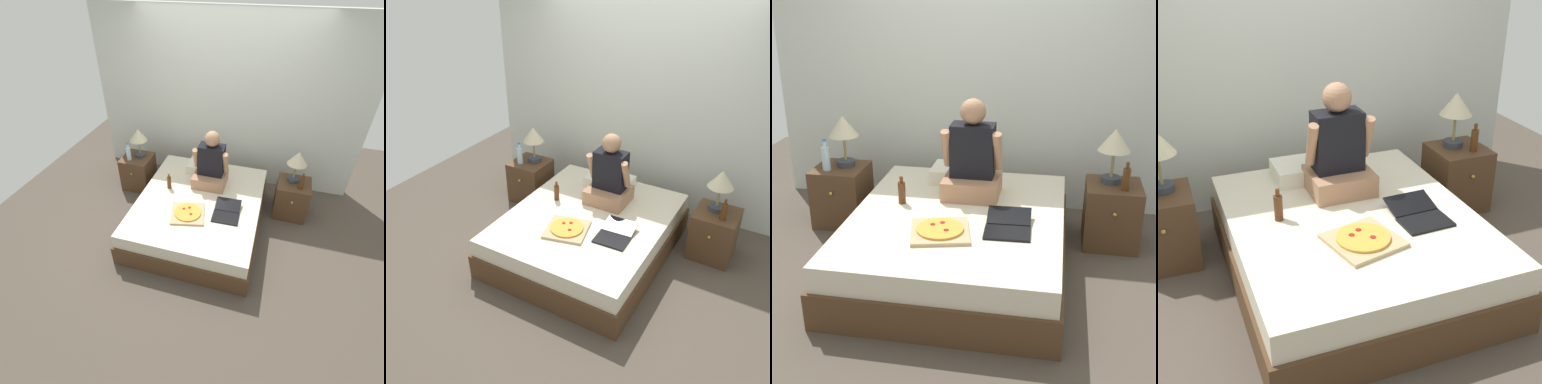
% 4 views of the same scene
% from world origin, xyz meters
% --- Properties ---
extents(ground_plane, '(5.99, 5.99, 0.00)m').
position_xyz_m(ground_plane, '(0.00, 0.00, 0.00)').
color(ground_plane, '#4C4238').
extents(wall_back, '(3.99, 0.12, 2.50)m').
position_xyz_m(wall_back, '(0.00, 1.33, 1.25)').
color(wall_back, silver).
rests_on(wall_back, ground).
extents(bed, '(1.61, 1.93, 0.45)m').
position_xyz_m(bed, '(0.00, 0.00, 0.22)').
color(bed, '#4C331E').
rests_on(bed, ground).
extents(nightstand_left, '(0.44, 0.47, 0.53)m').
position_xyz_m(nightstand_left, '(-1.17, 0.61, 0.26)').
color(nightstand_left, '#4C331E').
rests_on(nightstand_left, ground).
extents(lamp_on_left_nightstand, '(0.26, 0.26, 0.45)m').
position_xyz_m(lamp_on_left_nightstand, '(-1.13, 0.66, 0.85)').
color(lamp_on_left_nightstand, '#333842').
rests_on(lamp_on_left_nightstand, nightstand_left).
extents(water_bottle, '(0.07, 0.07, 0.28)m').
position_xyz_m(water_bottle, '(-1.25, 0.52, 0.64)').
color(water_bottle, silver).
rests_on(water_bottle, nightstand_left).
extents(nightstand_right, '(0.44, 0.47, 0.53)m').
position_xyz_m(nightstand_right, '(1.17, 0.61, 0.26)').
color(nightstand_right, '#4C331E').
rests_on(nightstand_right, ground).
extents(lamp_on_right_nightstand, '(0.26, 0.26, 0.45)m').
position_xyz_m(lamp_on_right_nightstand, '(1.14, 0.66, 0.85)').
color(lamp_on_right_nightstand, '#333842').
rests_on(lamp_on_right_nightstand, nightstand_right).
extents(beer_bottle, '(0.06, 0.06, 0.23)m').
position_xyz_m(beer_bottle, '(1.24, 0.51, 0.62)').
color(beer_bottle, '#512D14').
rests_on(beer_bottle, nightstand_right).
extents(pillow, '(0.52, 0.34, 0.12)m').
position_xyz_m(pillow, '(-0.09, 0.69, 0.51)').
color(pillow, silver).
rests_on(pillow, bed).
extents(person_seated, '(0.47, 0.40, 0.78)m').
position_xyz_m(person_seated, '(0.05, 0.39, 0.74)').
color(person_seated, '#A37556').
rests_on(person_seated, bed).
extents(laptop, '(0.33, 0.43, 0.07)m').
position_xyz_m(laptop, '(0.40, -0.19, 0.47)').
color(laptop, black).
rests_on(laptop, bed).
extents(pizza_box, '(0.48, 0.48, 0.05)m').
position_xyz_m(pizza_box, '(-0.06, -0.33, 0.47)').
color(pizza_box, tan).
rests_on(pizza_box, bed).
extents(beer_bottle_on_bed, '(0.06, 0.06, 0.22)m').
position_xyz_m(beer_bottle_on_bed, '(-0.46, 0.12, 0.54)').
color(beer_bottle_on_bed, '#4C2811').
rests_on(beer_bottle_on_bed, bed).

